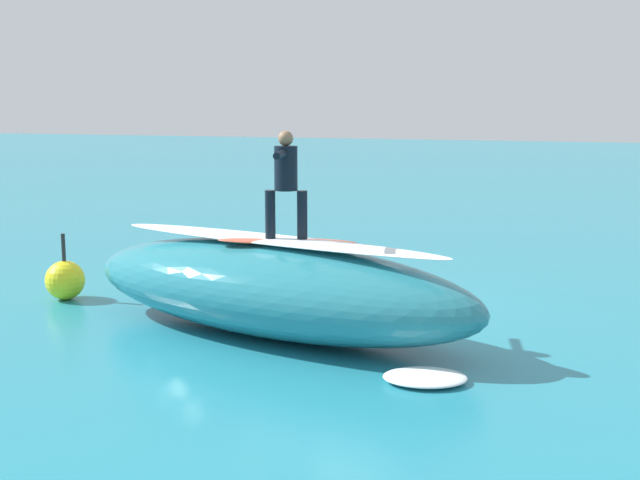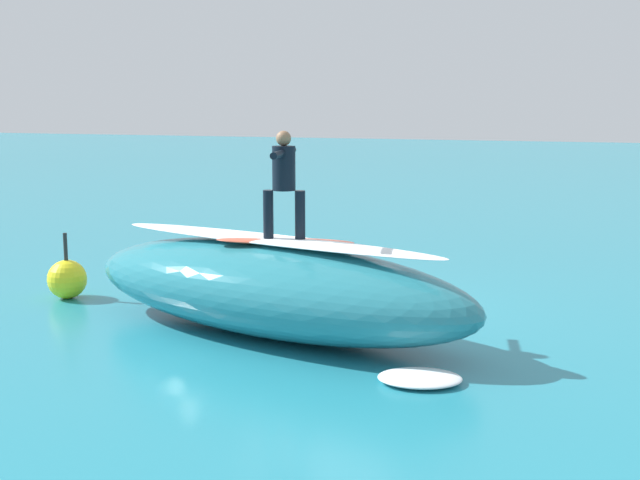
# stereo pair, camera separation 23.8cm
# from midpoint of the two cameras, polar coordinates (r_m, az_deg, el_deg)

# --- Properties ---
(ground_plane) EXTENTS (120.00, 120.00, 0.00)m
(ground_plane) POSITION_cam_midpoint_polar(r_m,az_deg,el_deg) (13.98, 0.33, -4.54)
(ground_plane) COLOR teal
(wave_crest) EXTENTS (6.96, 3.71, 1.35)m
(wave_crest) POSITION_cam_midpoint_polar(r_m,az_deg,el_deg) (12.27, -3.75, -3.29)
(wave_crest) COLOR teal
(wave_crest) RESTS_ON ground_plane
(wave_foam_lip) EXTENTS (5.66, 2.09, 0.08)m
(wave_foam_lip) POSITION_cam_midpoint_polar(r_m,az_deg,el_deg) (12.14, -3.79, 0.02)
(wave_foam_lip) COLOR white
(wave_foam_lip) RESTS_ON wave_crest
(surfboard_riding) EXTENTS (2.06, 0.84, 0.08)m
(surfboard_riding) POSITION_cam_midpoint_polar(r_m,az_deg,el_deg) (12.00, -2.87, -0.09)
(surfboard_riding) COLOR #E0563D
(surfboard_riding) RESTS_ON wave_crest
(surfer_riding) EXTENTS (0.60, 1.44, 1.53)m
(surfer_riding) POSITION_cam_midpoint_polar(r_m,az_deg,el_deg) (11.88, -2.90, 4.33)
(surfer_riding) COLOR black
(surfer_riding) RESTS_ON surfboard_riding
(surfboard_paddling) EXTENTS (2.03, 1.75, 0.09)m
(surfboard_paddling) POSITION_cam_midpoint_polar(r_m,az_deg,el_deg) (15.51, 1.34, -2.96)
(surfboard_paddling) COLOR #33B2D1
(surfboard_paddling) RESTS_ON ground_plane
(surfer_paddling) EXTENTS (1.36, 1.12, 0.29)m
(surfer_paddling) POSITION_cam_midpoint_polar(r_m,az_deg,el_deg) (15.57, 1.09, -2.27)
(surfer_paddling) COLOR black
(surfer_paddling) RESTS_ON surfboard_paddling
(buoy_marker) EXTENTS (0.67, 0.67, 1.15)m
(buoy_marker) POSITION_cam_midpoint_polar(r_m,az_deg,el_deg) (15.09, -17.35, -2.61)
(buoy_marker) COLOR yellow
(buoy_marker) RESTS_ON ground_plane
(foam_patch_near) EXTENTS (1.19, 1.02, 0.12)m
(foam_patch_near) POSITION_cam_midpoint_polar(r_m,az_deg,el_deg) (10.39, 6.48, -9.25)
(foam_patch_near) COLOR white
(foam_patch_near) RESTS_ON ground_plane
(foam_patch_mid) EXTENTS (0.76, 0.63, 0.09)m
(foam_patch_mid) POSITION_cam_midpoint_polar(r_m,az_deg,el_deg) (14.45, -6.46, -3.95)
(foam_patch_mid) COLOR white
(foam_patch_mid) RESTS_ON ground_plane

